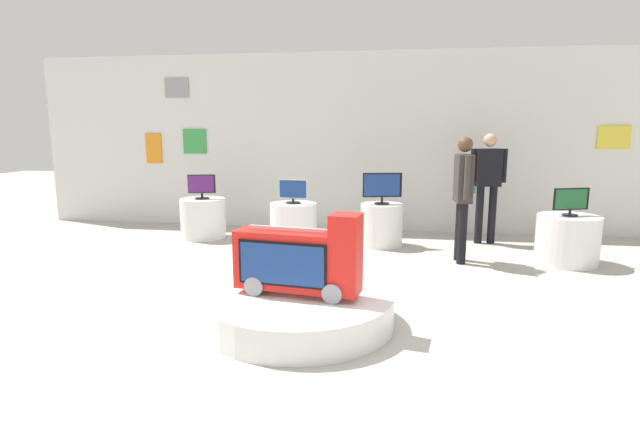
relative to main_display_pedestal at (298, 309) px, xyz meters
name	(u,v)px	position (x,y,z in m)	size (l,w,h in m)	color
ground_plane	(326,333)	(0.30, -0.17, -0.15)	(30.00, 30.00, 0.00)	#B2ADA3
back_wall_display	(367,143)	(0.29, 4.66, 1.40)	(12.21, 0.13, 3.09)	silver
main_display_pedestal	(298,309)	(0.00, 0.00, 0.00)	(1.78, 1.78, 0.29)	white
novelty_firetruck_tv	(300,261)	(0.02, -0.01, 0.47)	(1.20, 0.46, 0.78)	gray
display_pedestal_left_rear	(293,224)	(-0.74, 3.25, 0.18)	(0.72, 0.72, 0.66)	white
tv_on_left_rear	(293,191)	(-0.74, 3.24, 0.70)	(0.46, 0.22, 0.37)	black
display_pedestal_center_rear	(567,240)	(3.15, 2.73, 0.18)	(0.81, 0.81, 0.66)	white
tv_on_center_rear	(571,201)	(3.14, 2.73, 0.71)	(0.48, 0.20, 0.37)	black
display_pedestal_right_rear	(381,225)	(0.62, 3.40, 0.18)	(0.65, 0.65, 0.66)	white
tv_on_right_rear	(382,187)	(0.62, 3.40, 0.78)	(0.59, 0.22, 0.48)	black
display_pedestal_far_right	(203,218)	(-2.33, 3.51, 0.18)	(0.74, 0.74, 0.66)	white
tv_on_far_right	(202,186)	(-2.33, 3.50, 0.72)	(0.44, 0.23, 0.40)	black
shopper_browsing_near_truck	(488,180)	(2.24, 3.83, 0.87)	(0.56, 0.24, 1.72)	black
shopper_browsing_rear	(463,190)	(1.73, 2.58, 0.85)	(0.23, 0.56, 1.69)	black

